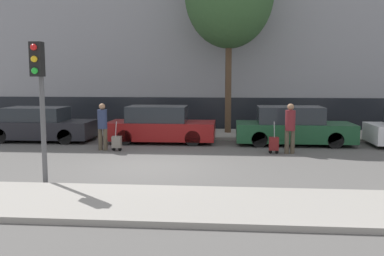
{
  "coord_description": "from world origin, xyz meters",
  "views": [
    {
      "loc": [
        2.3,
        -12.1,
        2.63
      ],
      "look_at": [
        1.08,
        1.8,
        0.95
      ],
      "focal_mm": 40.0,
      "sensor_mm": 36.0,
      "label": 1
    }
  ],
  "objects_px": {
    "pedestrian_left": "(102,124)",
    "traffic_light": "(39,84)",
    "parked_car_1": "(160,126)",
    "parked_car_0": "(40,125)",
    "parked_car_2": "(293,127)",
    "parked_bicycle": "(156,124)",
    "pedestrian_right": "(290,125)",
    "trolley_right": "(274,144)",
    "trolley_left": "(117,142)"
  },
  "relations": [
    {
      "from": "parked_car_1",
      "to": "pedestrian_left",
      "type": "relative_size",
      "value": 2.52
    },
    {
      "from": "parked_car_1",
      "to": "traffic_light",
      "type": "relative_size",
      "value": 1.24
    },
    {
      "from": "trolley_right",
      "to": "parked_bicycle",
      "type": "height_order",
      "value": "trolley_right"
    },
    {
      "from": "parked_car_1",
      "to": "pedestrian_left",
      "type": "height_order",
      "value": "pedestrian_left"
    },
    {
      "from": "parked_car_2",
      "to": "traffic_light",
      "type": "bearing_deg",
      "value": -134.5
    },
    {
      "from": "traffic_light",
      "to": "parked_bicycle",
      "type": "xyz_separation_m",
      "value": [
        1.17,
        9.19,
        -1.97
      ]
    },
    {
      "from": "pedestrian_right",
      "to": "parked_bicycle",
      "type": "relative_size",
      "value": 0.97
    },
    {
      "from": "trolley_left",
      "to": "trolley_right",
      "type": "height_order",
      "value": "trolley_right"
    },
    {
      "from": "parked_car_1",
      "to": "parked_car_0",
      "type": "bearing_deg",
      "value": -179.55
    },
    {
      "from": "trolley_right",
      "to": "parked_bicycle",
      "type": "xyz_separation_m",
      "value": [
        -4.82,
        4.26,
        0.15
      ]
    },
    {
      "from": "trolley_left",
      "to": "pedestrian_right",
      "type": "xyz_separation_m",
      "value": [
        6.06,
        0.02,
        0.66
      ]
    },
    {
      "from": "parked_car_1",
      "to": "trolley_right",
      "type": "height_order",
      "value": "parked_car_1"
    },
    {
      "from": "pedestrian_left",
      "to": "traffic_light",
      "type": "relative_size",
      "value": 0.49
    },
    {
      "from": "trolley_left",
      "to": "parked_bicycle",
      "type": "xyz_separation_m",
      "value": [
        0.69,
        4.21,
        0.17
      ]
    },
    {
      "from": "traffic_light",
      "to": "pedestrian_left",
      "type": "bearing_deg",
      "value": 90.62
    },
    {
      "from": "pedestrian_right",
      "to": "parked_bicycle",
      "type": "height_order",
      "value": "pedestrian_right"
    },
    {
      "from": "parked_car_1",
      "to": "pedestrian_left",
      "type": "bearing_deg",
      "value": -131.61
    },
    {
      "from": "traffic_light",
      "to": "parked_bicycle",
      "type": "relative_size",
      "value": 1.94
    },
    {
      "from": "parked_car_0",
      "to": "pedestrian_left",
      "type": "relative_size",
      "value": 2.55
    },
    {
      "from": "trolley_left",
      "to": "traffic_light",
      "type": "bearing_deg",
      "value": -95.53
    },
    {
      "from": "pedestrian_left",
      "to": "trolley_right",
      "type": "relative_size",
      "value": 1.52
    },
    {
      "from": "parked_car_1",
      "to": "parked_bicycle",
      "type": "xyz_separation_m",
      "value": [
        -0.54,
        2.1,
        -0.19
      ]
    },
    {
      "from": "pedestrian_right",
      "to": "parked_bicycle",
      "type": "xyz_separation_m",
      "value": [
        -5.37,
        4.19,
        -0.49
      ]
    },
    {
      "from": "parked_bicycle",
      "to": "pedestrian_right",
      "type": "bearing_deg",
      "value": -37.97
    },
    {
      "from": "trolley_left",
      "to": "parked_car_2",
      "type": "bearing_deg",
      "value": 17.82
    },
    {
      "from": "trolley_right",
      "to": "traffic_light",
      "type": "distance_m",
      "value": 8.04
    },
    {
      "from": "parked_bicycle",
      "to": "trolley_right",
      "type": "bearing_deg",
      "value": -41.46
    },
    {
      "from": "trolley_right",
      "to": "parked_car_1",
      "type": "bearing_deg",
      "value": 153.22
    },
    {
      "from": "parked_car_2",
      "to": "trolley_left",
      "type": "xyz_separation_m",
      "value": [
        -6.44,
        -2.07,
        -0.36
      ]
    },
    {
      "from": "pedestrian_left",
      "to": "parked_bicycle",
      "type": "distance_m",
      "value": 4.3
    },
    {
      "from": "parked_car_0",
      "to": "pedestrian_right",
      "type": "xyz_separation_m",
      "value": [
        9.83,
        -2.05,
        0.33
      ]
    },
    {
      "from": "parked_car_0",
      "to": "traffic_light",
      "type": "distance_m",
      "value": 7.98
    },
    {
      "from": "parked_car_0",
      "to": "parked_bicycle",
      "type": "distance_m",
      "value": 4.95
    },
    {
      "from": "pedestrian_left",
      "to": "traffic_light",
      "type": "height_order",
      "value": "traffic_light"
    },
    {
      "from": "traffic_light",
      "to": "parked_car_1",
      "type": "bearing_deg",
      "value": 76.4
    },
    {
      "from": "parked_bicycle",
      "to": "trolley_left",
      "type": "bearing_deg",
      "value": -99.28
    },
    {
      "from": "pedestrian_right",
      "to": "parked_car_1",
      "type": "bearing_deg",
      "value": 149.21
    },
    {
      "from": "trolley_right",
      "to": "parked_bicycle",
      "type": "bearing_deg",
      "value": 138.54
    },
    {
      "from": "parked_car_2",
      "to": "trolley_right",
      "type": "relative_size",
      "value": 4.03
    },
    {
      "from": "pedestrian_left",
      "to": "parked_bicycle",
      "type": "bearing_deg",
      "value": -94.36
    },
    {
      "from": "pedestrian_left",
      "to": "trolley_left",
      "type": "height_order",
      "value": "pedestrian_left"
    },
    {
      "from": "parked_car_2",
      "to": "traffic_light",
      "type": "relative_size",
      "value": 1.3
    },
    {
      "from": "parked_car_1",
      "to": "parked_car_2",
      "type": "height_order",
      "value": "parked_car_2"
    },
    {
      "from": "trolley_left",
      "to": "parked_bicycle",
      "type": "bearing_deg",
      "value": 80.72
    },
    {
      "from": "parked_car_0",
      "to": "pedestrian_left",
      "type": "xyz_separation_m",
      "value": [
        3.24,
        -1.95,
        0.3
      ]
    },
    {
      "from": "pedestrian_left",
      "to": "parked_bicycle",
      "type": "xyz_separation_m",
      "value": [
        1.23,
        4.09,
        -0.46
      ]
    },
    {
      "from": "pedestrian_right",
      "to": "parked_car_2",
      "type": "bearing_deg",
      "value": 71.9
    },
    {
      "from": "parked_car_0",
      "to": "trolley_left",
      "type": "distance_m",
      "value": 4.32
    },
    {
      "from": "parked_car_0",
      "to": "parked_bicycle",
      "type": "height_order",
      "value": "parked_car_0"
    },
    {
      "from": "pedestrian_left",
      "to": "pedestrian_right",
      "type": "xyz_separation_m",
      "value": [
        6.59,
        -0.1,
        0.02
      ]
    }
  ]
}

